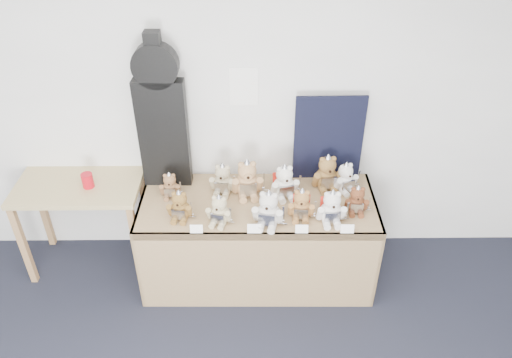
{
  "coord_description": "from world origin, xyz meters",
  "views": [
    {
      "loc": [
        0.44,
        -0.9,
        3.03
      ],
      "look_at": [
        0.47,
        1.98,
        1.02
      ],
      "focal_mm": 35.0,
      "sensor_mm": 36.0,
      "label": 1
    }
  ],
  "objects_px": {
    "teddy_back_centre_left": "(247,180)",
    "teddy_front_end": "(357,200)",
    "red_cup": "(88,181)",
    "teddy_back_far_left": "(170,186)",
    "teddy_back_left": "(223,180)",
    "teddy_front_left": "(219,211)",
    "teddy_front_far_left": "(180,206)",
    "teddy_back_centre_right": "(284,183)",
    "guitar_case": "(161,115)",
    "side_table": "(81,198)",
    "display_table": "(258,224)",
    "teddy_front_right": "(301,205)",
    "teddy_front_far_right": "(331,208)",
    "teddy_back_right": "(327,174)",
    "teddy_back_end": "(345,178)",
    "teddy_front_centre": "(268,210)"
  },
  "relations": [
    {
      "from": "side_table",
      "to": "teddy_back_left",
      "type": "relative_size",
      "value": 3.5
    },
    {
      "from": "teddy_front_right",
      "to": "teddy_back_centre_left",
      "type": "xyz_separation_m",
      "value": [
        -0.39,
        0.28,
        0.03
      ]
    },
    {
      "from": "display_table",
      "to": "teddy_back_centre_right",
      "type": "xyz_separation_m",
      "value": [
        0.2,
        0.15,
        0.28
      ]
    },
    {
      "from": "red_cup",
      "to": "teddy_front_end",
      "type": "relative_size",
      "value": 0.48
    },
    {
      "from": "teddy_front_far_left",
      "to": "teddy_back_left",
      "type": "xyz_separation_m",
      "value": [
        0.29,
        0.31,
        0.01
      ]
    },
    {
      "from": "side_table",
      "to": "teddy_back_end",
      "type": "bearing_deg",
      "value": -0.2
    },
    {
      "from": "teddy_back_left",
      "to": "teddy_back_end",
      "type": "distance_m",
      "value": 0.94
    },
    {
      "from": "teddy_front_far_right",
      "to": "teddy_back_far_left",
      "type": "bearing_deg",
      "value": 163.0
    },
    {
      "from": "red_cup",
      "to": "teddy_front_right",
      "type": "height_order",
      "value": "teddy_front_right"
    },
    {
      "from": "teddy_back_centre_left",
      "to": "teddy_back_centre_right",
      "type": "height_order",
      "value": "teddy_back_centre_left"
    },
    {
      "from": "teddy_front_end",
      "to": "teddy_back_centre_left",
      "type": "relative_size",
      "value": 0.73
    },
    {
      "from": "teddy_back_centre_left",
      "to": "teddy_back_right",
      "type": "distance_m",
      "value": 0.62
    },
    {
      "from": "teddy_back_left",
      "to": "teddy_front_left",
      "type": "bearing_deg",
      "value": -80.91
    },
    {
      "from": "side_table",
      "to": "teddy_back_left",
      "type": "xyz_separation_m",
      "value": [
        1.13,
        -0.02,
        0.18
      ]
    },
    {
      "from": "red_cup",
      "to": "teddy_front_far_left",
      "type": "relative_size",
      "value": 0.45
    },
    {
      "from": "teddy_front_left",
      "to": "teddy_back_centre_left",
      "type": "xyz_separation_m",
      "value": [
        0.2,
        0.33,
        0.03
      ]
    },
    {
      "from": "teddy_front_centre",
      "to": "teddy_back_end",
      "type": "distance_m",
      "value": 0.73
    },
    {
      "from": "teddy_back_left",
      "to": "teddy_back_centre_right",
      "type": "height_order",
      "value": "teddy_back_centre_right"
    },
    {
      "from": "display_table",
      "to": "teddy_front_right",
      "type": "relative_size",
      "value": 6.73
    },
    {
      "from": "red_cup",
      "to": "teddy_back_far_left",
      "type": "xyz_separation_m",
      "value": [
        0.63,
        -0.04,
        -0.02
      ]
    },
    {
      "from": "teddy_front_far_right",
      "to": "teddy_front_far_left",
      "type": "bearing_deg",
      "value": 175.45
    },
    {
      "from": "teddy_front_far_right",
      "to": "teddy_back_end",
      "type": "relative_size",
      "value": 1.09
    },
    {
      "from": "teddy_front_far_left",
      "to": "teddy_front_far_right",
      "type": "xyz_separation_m",
      "value": [
        1.07,
        -0.05,
        0.01
      ]
    },
    {
      "from": "teddy_back_far_left",
      "to": "teddy_back_centre_right",
      "type": "bearing_deg",
      "value": -2.4
    },
    {
      "from": "guitar_case",
      "to": "teddy_back_centre_right",
      "type": "xyz_separation_m",
      "value": [
        0.9,
        -0.19,
        -0.47
      ]
    },
    {
      "from": "display_table",
      "to": "side_table",
      "type": "height_order",
      "value": "side_table"
    },
    {
      "from": "teddy_back_centre_right",
      "to": "teddy_front_right",
      "type": "bearing_deg",
      "value": -80.19
    },
    {
      "from": "teddy_front_centre",
      "to": "teddy_front_far_right",
      "type": "height_order",
      "value": "teddy_front_centre"
    },
    {
      "from": "red_cup",
      "to": "guitar_case",
      "type": "bearing_deg",
      "value": 13.64
    },
    {
      "from": "guitar_case",
      "to": "teddy_front_left",
      "type": "distance_m",
      "value": 0.83
    },
    {
      "from": "teddy_front_far_right",
      "to": "red_cup",
      "type": "bearing_deg",
      "value": 166.86
    },
    {
      "from": "teddy_back_far_left",
      "to": "teddy_back_end",
      "type": "bearing_deg",
      "value": 0.85
    },
    {
      "from": "display_table",
      "to": "side_table",
      "type": "relative_size",
      "value": 1.87
    },
    {
      "from": "teddy_back_end",
      "to": "display_table",
      "type": "bearing_deg",
      "value": 175.35
    },
    {
      "from": "teddy_back_centre_left",
      "to": "teddy_front_end",
      "type": "bearing_deg",
      "value": -21.09
    },
    {
      "from": "teddy_front_far_right",
      "to": "teddy_back_left",
      "type": "relative_size",
      "value": 1.05
    },
    {
      "from": "teddy_back_left",
      "to": "teddy_front_far_right",
      "type": "bearing_deg",
      "value": -14.6
    },
    {
      "from": "display_table",
      "to": "teddy_back_centre_left",
      "type": "height_order",
      "value": "teddy_back_centre_left"
    },
    {
      "from": "guitar_case",
      "to": "teddy_back_left",
      "type": "height_order",
      "value": "guitar_case"
    },
    {
      "from": "teddy_back_centre_right",
      "to": "teddy_back_right",
      "type": "xyz_separation_m",
      "value": [
        0.33,
        0.11,
        0.01
      ]
    },
    {
      "from": "red_cup",
      "to": "teddy_back_end",
      "type": "height_order",
      "value": "teddy_back_end"
    },
    {
      "from": "teddy_front_far_left",
      "to": "teddy_back_centre_right",
      "type": "bearing_deg",
      "value": 25.46
    },
    {
      "from": "side_table",
      "to": "teddy_front_right",
      "type": "xyz_separation_m",
      "value": [
        1.7,
        -0.34,
        0.18
      ]
    },
    {
      "from": "teddy_back_right",
      "to": "side_table",
      "type": "bearing_deg",
      "value": 172.99
    },
    {
      "from": "display_table",
      "to": "guitar_case",
      "type": "relative_size",
      "value": 1.48
    },
    {
      "from": "display_table",
      "to": "red_cup",
      "type": "relative_size",
      "value": 15.48
    },
    {
      "from": "teddy_front_far_left",
      "to": "red_cup",
      "type": "bearing_deg",
      "value": 163.7
    },
    {
      "from": "teddy_front_far_left",
      "to": "teddy_back_right",
      "type": "height_order",
      "value": "teddy_back_right"
    },
    {
      "from": "teddy_front_right",
      "to": "teddy_front_end",
      "type": "height_order",
      "value": "teddy_front_right"
    },
    {
      "from": "guitar_case",
      "to": "side_table",
      "type": "bearing_deg",
      "value": -169.03
    }
  ]
}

